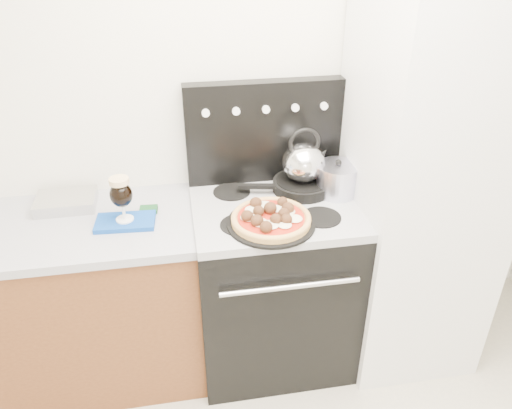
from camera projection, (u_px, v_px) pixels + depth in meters
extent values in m
cube|color=silver|center=(246.00, 113.00, 2.41)|extent=(3.50, 0.01, 2.50)
cube|color=brown|center=(48.00, 309.00, 2.42)|extent=(1.45, 0.60, 0.86)
cube|color=#A5A6B2|center=(27.00, 231.00, 2.19)|extent=(1.48, 0.63, 0.04)
cube|color=black|center=(273.00, 285.00, 2.55)|extent=(0.76, 0.65, 0.88)
cube|color=#ADADB2|center=(274.00, 208.00, 2.32)|extent=(0.76, 0.65, 0.04)
cube|color=black|center=(264.00, 132.00, 2.42)|extent=(0.76, 0.08, 0.50)
cube|color=silver|center=(419.00, 189.00, 2.38)|extent=(0.64, 0.68, 1.90)
cube|color=silver|center=(66.00, 202.00, 2.32)|extent=(0.27, 0.20, 0.05)
cube|color=#1043A2|center=(125.00, 222.00, 2.20)|extent=(0.27, 0.16, 0.02)
cylinder|color=black|center=(271.00, 223.00, 2.16)|extent=(0.40, 0.40, 0.01)
cylinder|color=black|center=(302.00, 185.00, 2.42)|extent=(0.34, 0.34, 0.05)
cylinder|color=silver|center=(337.00, 180.00, 2.37)|extent=(0.20, 0.20, 0.14)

